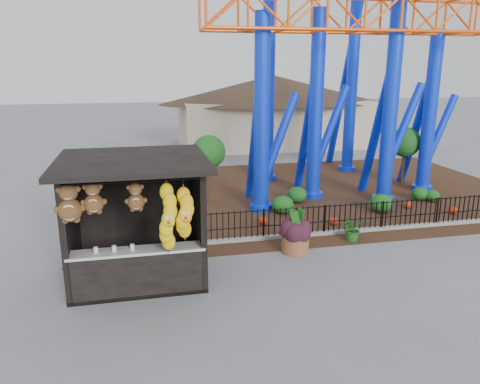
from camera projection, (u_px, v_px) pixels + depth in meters
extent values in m
plane|color=slate|center=(264.00, 285.00, 11.50)|extent=(120.00, 120.00, 0.00)
cube|color=#331E11|center=(305.00, 192.00, 19.86)|extent=(18.00, 12.00, 0.02)
cube|color=gray|center=(359.00, 230.00, 15.14)|extent=(18.00, 0.18, 0.12)
cube|color=black|center=(139.00, 274.00, 11.99)|extent=(3.20, 2.60, 0.10)
cube|color=black|center=(136.00, 206.00, 12.78)|extent=(3.20, 0.12, 3.00)
cube|color=black|center=(71.00, 225.00, 11.29)|extent=(0.12, 2.60, 3.00)
cube|color=black|center=(197.00, 216.00, 11.93)|extent=(0.12, 2.60, 3.00)
cube|color=black|center=(132.00, 161.00, 10.97)|extent=(3.50, 3.40, 0.12)
cube|color=black|center=(64.00, 243.00, 10.13)|extent=(0.14, 0.14, 3.00)
cube|color=black|center=(204.00, 233.00, 10.77)|extent=(0.14, 0.14, 3.00)
cube|color=black|center=(138.00, 274.00, 10.87)|extent=(3.00, 0.50, 1.10)
cube|color=silver|center=(137.00, 251.00, 10.72)|extent=(3.10, 0.55, 0.06)
cylinder|color=black|center=(132.00, 182.00, 9.89)|extent=(2.90, 0.04, 0.04)
cylinder|color=#0E32EE|center=(262.00, 116.00, 16.54)|extent=(0.56, 0.56, 7.00)
cylinder|color=#0E32EE|center=(261.00, 207.00, 17.43)|extent=(0.84, 0.84, 0.24)
cylinder|color=#0E32EE|center=(316.00, 107.00, 18.15)|extent=(0.56, 0.56, 7.30)
cylinder|color=#0E32EE|center=(312.00, 195.00, 19.08)|extent=(0.84, 0.84, 0.24)
cylinder|color=#0E32EE|center=(391.00, 106.00, 17.51)|extent=(0.56, 0.56, 7.50)
cylinder|color=#0E32EE|center=(383.00, 199.00, 18.47)|extent=(0.84, 0.84, 0.24)
cylinder|color=#0E32EE|center=(430.00, 114.00, 19.28)|extent=(0.56, 0.56, 6.60)
cylinder|color=#0E32EE|center=(422.00, 188.00, 20.12)|extent=(0.84, 0.84, 0.24)
cylinder|color=#0E32EE|center=(269.00, 76.00, 20.76)|extent=(0.56, 0.56, 9.50)
cylinder|color=#0E32EE|center=(267.00, 178.00, 21.98)|extent=(0.84, 0.84, 0.24)
cylinder|color=#0E32EE|center=(353.00, 65.00, 22.51)|extent=(0.56, 0.56, 10.50)
cylinder|color=#0E32EE|center=(347.00, 169.00, 23.86)|extent=(0.84, 0.84, 0.24)
cylinder|color=#0E32EE|center=(255.00, 137.00, 17.62)|extent=(0.36, 2.21, 5.85)
cylinder|color=#0E32EE|center=(278.00, 143.00, 17.25)|extent=(1.62, 0.32, 3.73)
cylinder|color=#0E32EE|center=(307.00, 128.00, 19.24)|extent=(0.36, 2.29, 6.10)
cylinder|color=#0E32EE|center=(328.00, 134.00, 18.87)|extent=(1.67, 0.32, 3.88)
cylinder|color=#0E32EE|center=(377.00, 128.00, 18.61)|extent=(0.36, 2.34, 6.26)
cylinder|color=#0E32EE|center=(401.00, 134.00, 18.24)|extent=(1.71, 0.32, 3.99)
cylinder|color=#0E32EE|center=(415.00, 131.00, 20.34)|extent=(0.36, 2.10, 5.53)
cylinder|color=#0E32EE|center=(438.00, 136.00, 19.97)|extent=(1.54, 0.32, 3.52)
cylinder|color=brown|center=(295.00, 243.00, 13.46)|extent=(1.03, 1.03, 0.56)
ellipsoid|color=black|center=(296.00, 223.00, 13.30)|extent=(0.70, 0.70, 0.64)
imported|color=#1E581A|center=(353.00, 228.00, 14.33)|extent=(0.75, 0.66, 0.79)
ellipsoid|color=#184D16|center=(283.00, 204.00, 16.99)|extent=(0.80, 0.80, 0.64)
ellipsoid|color=#184D16|center=(381.00, 203.00, 17.11)|extent=(0.84, 0.84, 0.67)
ellipsoid|color=#184D16|center=(420.00, 194.00, 18.63)|extent=(0.66, 0.66, 0.53)
ellipsoid|color=#184D16|center=(297.00, 195.00, 18.32)|extent=(0.77, 0.77, 0.62)
ellipsoid|color=#184D16|center=(432.00, 195.00, 18.49)|extent=(0.58, 0.58, 0.46)
sphere|color=red|center=(263.00, 221.00, 15.79)|extent=(0.28, 0.28, 0.28)
sphere|color=red|center=(333.00, 221.00, 15.74)|extent=(0.28, 0.28, 0.28)
sphere|color=red|center=(408.00, 205.00, 17.60)|extent=(0.28, 0.28, 0.28)
sphere|color=red|center=(453.00, 210.00, 16.89)|extent=(0.28, 0.28, 0.28)
cube|color=#BFAD8C|center=(272.00, 123.00, 31.19)|extent=(12.00, 6.00, 3.00)
cone|color=#332319|center=(273.00, 86.00, 30.56)|extent=(15.00, 15.00, 1.80)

